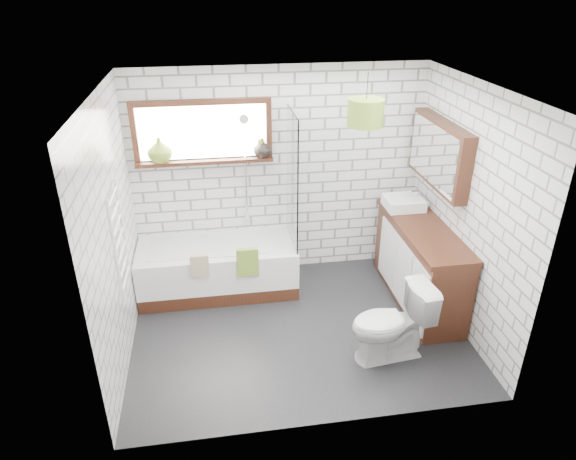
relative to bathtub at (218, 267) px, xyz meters
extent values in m
cube|color=black|center=(0.79, -0.90, -0.30)|extent=(3.40, 2.60, 0.01)
cube|color=white|center=(0.79, -0.90, 2.21)|extent=(3.40, 2.60, 0.01)
cube|color=white|center=(0.79, 0.40, 0.96)|extent=(3.40, 0.01, 2.50)
cube|color=white|center=(0.79, -2.21, 0.96)|extent=(3.40, 0.01, 2.50)
cube|color=white|center=(-0.91, -0.90, 0.96)|extent=(0.01, 2.60, 2.50)
cube|color=white|center=(2.50, -0.90, 0.96)|extent=(0.01, 2.60, 2.50)
cube|color=black|center=(-0.06, 0.36, 1.51)|extent=(1.52, 0.16, 0.68)
cube|color=white|center=(-0.87, -0.90, 0.91)|extent=(0.06, 0.52, 1.00)
cube|color=black|center=(2.41, -0.30, 1.36)|extent=(0.16, 1.20, 0.70)
cylinder|color=silver|center=(0.39, 0.36, 1.06)|extent=(0.02, 0.02, 1.30)
cube|color=white|center=(0.00, 0.00, 0.00)|extent=(1.80, 0.79, 0.58)
cube|color=white|center=(0.88, 0.00, 1.04)|extent=(0.02, 0.72, 1.50)
cube|color=olive|center=(0.32, -0.40, 0.27)|extent=(0.24, 0.06, 0.32)
cube|color=tan|center=(-0.19, -0.40, 0.27)|extent=(0.19, 0.05, 0.25)
cube|color=black|center=(2.23, -0.57, 0.18)|extent=(0.53, 1.63, 0.93)
cube|color=white|center=(2.17, -0.07, 0.70)|extent=(0.42, 0.37, 0.12)
cylinder|color=silver|center=(2.33, -0.07, 0.77)|extent=(0.03, 0.03, 0.15)
imported|color=white|center=(1.59, -1.47, 0.10)|extent=(0.52, 0.81, 0.78)
imported|color=olive|center=(-0.54, 0.33, 1.33)|extent=(0.31, 0.31, 0.28)
imported|color=black|center=(0.59, 0.33, 1.30)|extent=(0.21, 0.21, 0.21)
cylinder|color=olive|center=(0.58, 0.33, 1.29)|extent=(0.07, 0.07, 0.20)
cylinder|color=olive|center=(1.59, -0.22, 1.81)|extent=(0.37, 0.37, 0.27)
camera|label=1|loc=(0.01, -5.22, 3.09)|focal=32.00mm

